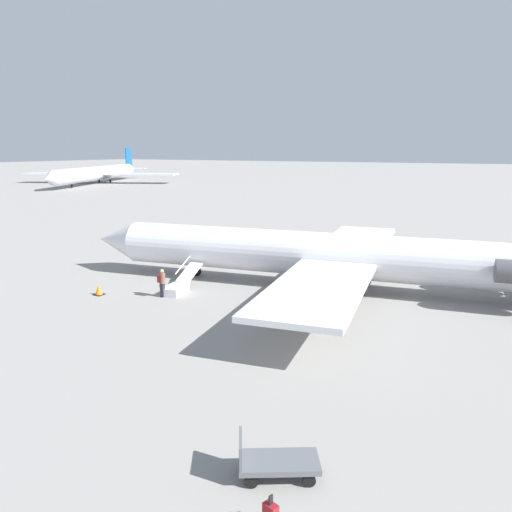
{
  "coord_description": "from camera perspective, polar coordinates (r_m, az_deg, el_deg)",
  "views": [
    {
      "loc": [
        -11.39,
        29.37,
        8.83
      ],
      "look_at": [
        3.91,
        1.54,
        1.98
      ],
      "focal_mm": 35.0,
      "sensor_mm": 36.0,
      "label": 1
    }
  ],
  "objects": [
    {
      "name": "traffic_cone_near_stairs",
      "position": [
        32.3,
        -17.53,
        -3.73
      ],
      "size": [
        0.59,
        0.59,
        0.65
      ],
      "color": "black",
      "rests_on": "ground"
    },
    {
      "name": "airplane_main",
      "position": [
        31.99,
        9.27,
        0.1
      ],
      "size": [
        34.2,
        26.24,
        7.47
      ],
      "rotation": [
        0.0,
        0.0,
        0.16
      ],
      "color": "silver",
      "rests_on": "ground"
    },
    {
      "name": "airplane_far_right",
      "position": [
        137.06,
        -17.55,
        9.03
      ],
      "size": [
        39.43,
        49.56,
        9.02
      ],
      "rotation": [
        0.0,
        0.0,
        1.97
      ],
      "color": "silver",
      "rests_on": "ground"
    },
    {
      "name": "ground_plane",
      "position": [
        32.72,
        7.33,
        -3.6
      ],
      "size": [
        600.0,
        600.0,
        0.0
      ],
      "primitive_type": "plane",
      "color": "gray"
    },
    {
      "name": "passenger",
      "position": [
        30.67,
        -10.7,
        -2.84
      ],
      "size": [
        0.38,
        0.56,
        1.74
      ],
      "rotation": [
        0.0,
        0.0,
        -1.41
      ],
      "color": "#23232D",
      "rests_on": "ground"
    },
    {
      "name": "boarding_stairs",
      "position": [
        31.77,
        -8.88,
        -3.4
      ],
      "size": [
        1.67,
        4.13,
        1.81
      ],
      "rotation": [
        0.0,
        0.0,
        -1.41
      ],
      "color": "silver",
      "rests_on": "ground"
    },
    {
      "name": "luggage_cart",
      "position": [
        14.75,
        2.12,
        -22.42
      ],
      "size": [
        2.45,
        2.07,
        1.22
      ],
      "rotation": [
        0.0,
        0.0,
        0.53
      ],
      "color": "#595B60",
      "rests_on": "ground"
    }
  ]
}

